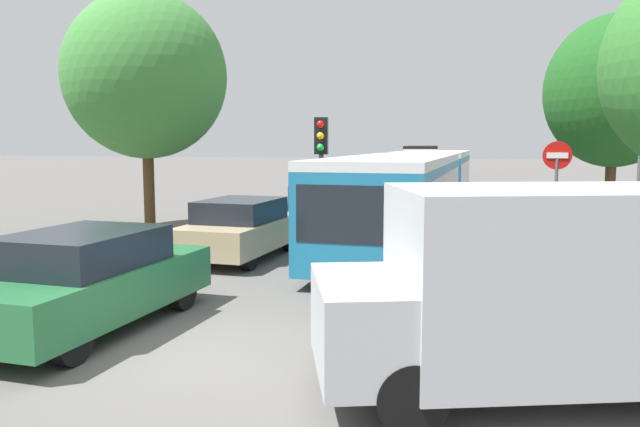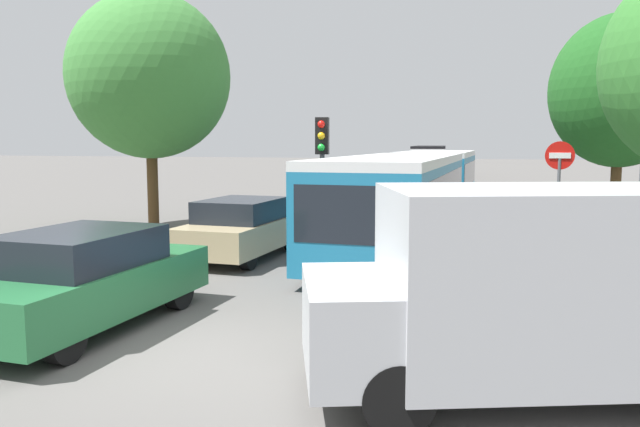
% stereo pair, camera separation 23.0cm
% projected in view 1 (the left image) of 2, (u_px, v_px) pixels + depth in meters
% --- Properties ---
extents(ground_plane, '(200.00, 200.00, 0.00)m').
position_uv_depth(ground_plane, '(186.00, 351.00, 8.38)').
color(ground_plane, '#565451').
extents(articulated_bus, '(2.70, 16.54, 2.45)m').
position_uv_depth(articulated_bus, '(414.00, 188.00, 18.95)').
color(articulated_bus, teal).
rests_on(articulated_bus, ground).
extents(city_bus_rear, '(3.53, 11.73, 2.49)m').
position_uv_depth(city_bus_rear, '(422.00, 158.00, 52.00)').
color(city_bus_rear, silver).
rests_on(city_bus_rear, ground).
extents(queued_car_green, '(1.97, 4.37, 1.50)m').
position_uv_depth(queued_car_green, '(88.00, 280.00, 9.29)').
color(queued_car_green, '#236638').
rests_on(queued_car_green, ground).
extents(queued_car_tan, '(1.89, 4.19, 1.44)m').
position_uv_depth(queued_car_tan, '(242.00, 228.00, 15.06)').
color(queued_car_tan, tan).
rests_on(queued_car_tan, ground).
extents(queued_car_navy, '(1.83, 4.06, 1.39)m').
position_uv_depth(queued_car_navy, '(321.00, 205.00, 20.86)').
color(queued_car_navy, navy).
rests_on(queued_car_navy, ground).
extents(queued_car_silver, '(1.82, 4.04, 1.38)m').
position_uv_depth(queued_car_silver, '(352.00, 190.00, 27.20)').
color(queued_car_silver, '#B7BABF').
rests_on(queued_car_silver, ground).
extents(queued_car_white, '(1.94, 4.29, 1.47)m').
position_uv_depth(queued_car_white, '(375.00, 182.00, 32.58)').
color(queued_car_white, white).
rests_on(queued_car_white, ground).
extents(queued_car_red, '(1.80, 4.00, 1.37)m').
position_uv_depth(queued_car_red, '(399.00, 176.00, 38.71)').
color(queued_car_red, '#B21E19').
rests_on(queued_car_red, ground).
extents(white_van, '(5.37, 3.54, 2.31)m').
position_uv_depth(white_van, '(562.00, 284.00, 6.86)').
color(white_van, '#B7BABF').
rests_on(white_van, ground).
extents(traffic_light, '(0.35, 0.38, 3.40)m').
position_uv_depth(traffic_light, '(321.00, 154.00, 15.30)').
color(traffic_light, '#56595E').
rests_on(traffic_light, ground).
extents(no_entry_sign, '(0.70, 0.08, 2.82)m').
position_uv_depth(no_entry_sign, '(556.00, 179.00, 15.54)').
color(no_entry_sign, '#56595E').
rests_on(no_entry_sign, ground).
extents(tree_left_mid, '(5.03, 5.03, 7.42)m').
position_uv_depth(tree_left_mid, '(149.00, 80.00, 19.42)').
color(tree_left_mid, '#51381E').
rests_on(tree_left_mid, ground).
extents(tree_right_mid, '(4.48, 4.48, 6.94)m').
position_uv_depth(tree_right_mid, '(612.00, 95.00, 20.43)').
color(tree_right_mid, '#51381E').
rests_on(tree_right_mid, ground).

